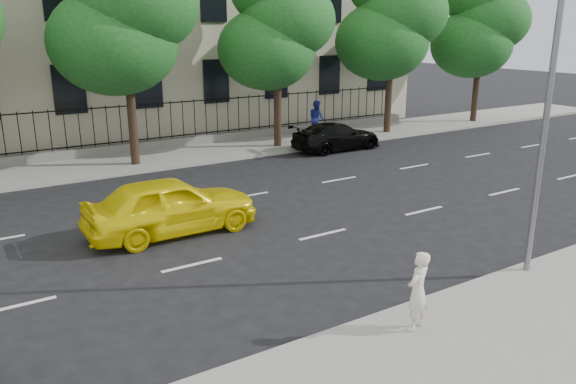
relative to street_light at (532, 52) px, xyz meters
The scene contains 14 objects.
ground 5.99m from the street_light, 144.73° to the left, with size 120.00×120.00×0.00m, color black.
near_sidewalk 6.08m from the street_light, 138.24° to the right, with size 60.00×4.00×0.15m, color gray.
far_sidewalk 16.75m from the street_light, 99.01° to the left, with size 60.00×4.00×0.15m, color gray.
lane_markings 8.67m from the street_light, 110.98° to the left, with size 49.60×4.62×0.01m, color silver, non-canonical shape.
iron_fence 18.21m from the street_light, 98.14° to the left, with size 30.00×0.50×2.20m.
street_light is the anchor object (origin of this frame).
tree_c 15.82m from the street_light, 106.43° to the left, with size 5.89×5.50×9.80m.
tree_d 15.36m from the street_light, 80.48° to the left, with size 5.34×4.94×8.84m.
tree_e 17.92m from the street_light, 57.77° to the left, with size 5.71×5.31×9.46m.
tree_f 22.43m from the street_light, 42.45° to the left, with size 5.52×5.12×9.01m.
yellow_taxi 10.02m from the street_light, 132.23° to the left, with size 1.96×4.87×1.66m, color yellow.
black_sedan 14.74m from the street_light, 70.34° to the left, with size 1.85×4.54×1.32m, color black.
woman_near 6.04m from the street_light, 165.36° to the right, with size 0.57×0.38×1.57m, color silver.
pedestrian_far 17.54m from the street_light, 70.88° to the left, with size 0.91×0.71×1.86m, color navy.
Camera 1 is at (-8.85, -9.64, 5.70)m, focal length 35.00 mm.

